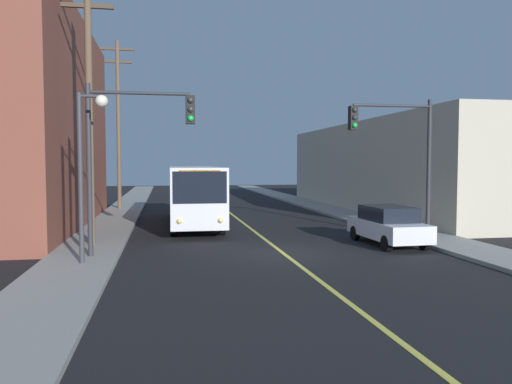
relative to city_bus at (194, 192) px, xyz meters
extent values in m
plane|color=black|center=(2.82, -9.40, -1.82)|extent=(120.00, 120.00, 0.00)
cube|color=gray|center=(-4.43, 0.60, -1.74)|extent=(2.50, 90.00, 0.15)
cube|color=gray|center=(10.07, 0.60, -1.74)|extent=(2.50, 90.00, 0.15)
cube|color=#D8CC4C|center=(2.82, 5.60, -1.81)|extent=(0.16, 60.00, 0.01)
cube|color=black|center=(-5.72, 0.21, -0.22)|extent=(0.06, 13.01, 1.30)
cube|color=black|center=(-5.72, 0.21, 2.98)|extent=(0.06, 13.01, 1.30)
cube|color=black|center=(-5.72, 0.21, 6.18)|extent=(0.06, 13.01, 1.30)
cube|color=beige|center=(17.32, 6.53, 1.31)|extent=(12.00, 27.76, 6.25)
cube|color=black|center=(11.36, 6.53, -0.22)|extent=(0.06, 19.43, 1.30)
cube|color=silver|center=(0.00, 0.01, 0.01)|extent=(2.67, 12.03, 2.75)
cube|color=black|center=(-0.06, -5.97, 0.53)|extent=(2.35, 0.10, 1.40)
cube|color=black|center=(0.06, 5.99, 0.63)|extent=(2.30, 0.10, 1.10)
cube|color=black|center=(-1.25, 0.03, 0.53)|extent=(0.16, 10.20, 1.10)
cube|color=black|center=(1.26, 0.00, 0.53)|extent=(0.16, 10.20, 1.10)
cube|color=orange|center=(-0.06, -5.96, 1.13)|extent=(1.79, 0.08, 0.30)
sphere|color=#F9D872|center=(-0.95, -6.00, -0.92)|extent=(0.24, 0.24, 0.24)
sphere|color=#F9D872|center=(0.83, -6.02, -0.92)|extent=(0.24, 0.24, 0.24)
cylinder|color=black|center=(-1.17, -4.18, -1.32)|extent=(0.31, 1.00, 1.00)
cylinder|color=black|center=(1.08, -4.20, -1.32)|extent=(0.31, 1.00, 1.00)
cylinder|color=black|center=(-1.09, 3.52, -1.32)|extent=(0.31, 1.00, 1.00)
cylinder|color=black|center=(1.16, 3.50, -1.32)|extent=(0.31, 1.00, 1.00)
cube|color=silver|center=(7.56, -8.36, -1.15)|extent=(1.94, 4.45, 0.70)
cube|color=black|center=(7.56, -8.36, -0.50)|extent=(1.70, 2.51, 0.60)
cylinder|color=black|center=(6.81, -9.88, -1.50)|extent=(0.24, 0.65, 0.64)
cylinder|color=black|center=(8.40, -9.83, -1.50)|extent=(0.24, 0.65, 0.64)
cylinder|color=black|center=(6.71, -6.88, -1.50)|extent=(0.24, 0.65, 0.64)
cylinder|color=black|center=(8.31, -6.83, -1.50)|extent=(0.24, 0.65, 0.64)
cylinder|color=brown|center=(-4.47, -6.87, 3.79)|extent=(0.28, 0.28, 10.91)
cube|color=#4C3D2D|center=(-4.47, -6.87, 7.74)|extent=(2.00, 0.16, 0.16)
cylinder|color=brown|center=(-4.80, 9.67, 4.32)|extent=(0.28, 0.28, 11.98)
cube|color=#4C3D2D|center=(-4.80, 9.67, 9.72)|extent=(2.40, 0.16, 0.16)
cube|color=#4C3D2D|center=(-4.80, 9.67, 8.82)|extent=(2.00, 0.16, 0.16)
cylinder|color=#2D2D33|center=(-4.13, -9.62, 1.33)|extent=(0.18, 0.18, 6.00)
cylinder|color=#2D2D33|center=(-2.38, -9.62, 4.03)|extent=(3.50, 0.12, 0.12)
cube|color=black|center=(-0.63, -9.62, 3.48)|extent=(0.32, 0.36, 1.00)
sphere|color=#2D2D2D|center=(-0.63, -9.81, 3.80)|extent=(0.22, 0.22, 0.22)
sphere|color=#2D2D2D|center=(-0.63, -9.81, 3.48)|extent=(0.22, 0.22, 0.22)
sphere|color=green|center=(-0.63, -9.81, 3.16)|extent=(0.22, 0.22, 0.22)
cylinder|color=#2D2D33|center=(9.77, -7.61, 1.33)|extent=(0.18, 0.18, 6.00)
cylinder|color=#2D2D33|center=(8.02, -7.61, 4.03)|extent=(3.50, 0.12, 0.12)
cube|color=black|center=(6.27, -7.61, 3.48)|extent=(0.32, 0.36, 1.00)
sphere|color=#2D2D2D|center=(6.27, -7.80, 3.80)|extent=(0.22, 0.22, 0.22)
sphere|color=#2D2D2D|center=(6.27, -7.80, 3.48)|extent=(0.22, 0.22, 0.22)
sphere|color=green|center=(6.27, -7.80, 3.16)|extent=(0.22, 0.22, 0.22)
cylinder|color=#38383D|center=(-4.23, -10.85, 1.08)|extent=(0.16, 0.16, 5.50)
cylinder|color=#38383D|center=(-3.88, -10.85, 3.73)|extent=(0.70, 0.10, 0.10)
sphere|color=#EAE5C6|center=(-3.53, -10.85, 3.58)|extent=(0.40, 0.40, 0.40)
cylinder|color=red|center=(9.67, -4.33, -1.32)|extent=(0.26, 0.26, 0.70)
sphere|color=gold|center=(9.67, -4.33, -0.95)|extent=(0.24, 0.24, 0.24)
cylinder|color=red|center=(9.51, -4.33, -1.22)|extent=(0.12, 0.10, 0.10)
cylinder|color=red|center=(9.83, -4.33, -1.22)|extent=(0.12, 0.10, 0.10)
camera|label=1|loc=(-1.55, -27.82, 1.57)|focal=35.29mm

